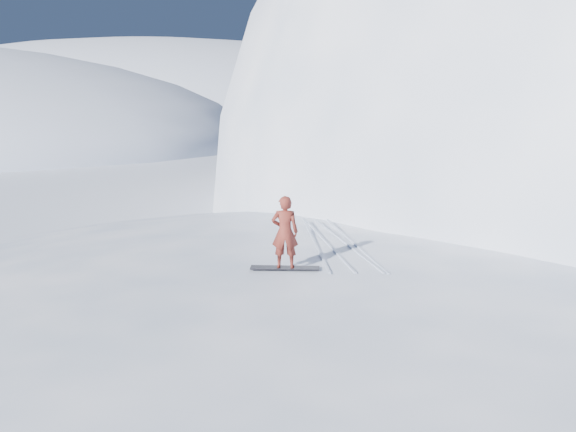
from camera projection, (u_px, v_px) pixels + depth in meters
name	position (u px, v px, depth m)	size (l,w,h in m)	color
ground	(350.00, 403.00, 12.22)	(400.00, 400.00, 0.00)	white
near_ridge	(384.00, 345.00, 15.07)	(36.00, 28.00, 4.80)	white
peak_shoulder	(520.00, 216.00, 30.96)	(28.00, 24.00, 18.00)	white
far_ridge_c	(150.00, 125.00, 122.37)	(140.00, 90.00, 36.00)	white
wind_bumps	(325.00, 358.00, 14.33)	(16.00, 14.40, 1.00)	white
snowboard	(285.00, 268.00, 13.77)	(1.70, 0.32, 0.03)	black
snowboarder	(285.00, 232.00, 13.57)	(0.65, 0.43, 1.78)	maroon
board_tracks	(334.00, 241.00, 16.25)	(2.38, 5.94, 0.04)	silver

